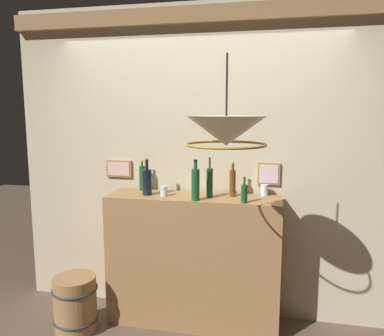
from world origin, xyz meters
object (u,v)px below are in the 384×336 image
Objects in this scene: liquor_bottle_rye at (147,181)px; glass_tumbler_rocks at (264,190)px; liquor_bottle_tequila at (210,182)px; liquor_bottle_brandy at (195,184)px; glass_tumbler_highball at (164,191)px; liquor_bottle_bourbon at (244,193)px; liquor_bottle_scotch at (233,182)px; liquor_bottle_rum at (142,178)px; wooden_barrel at (75,303)px; pendant_lamp at (226,132)px.

liquor_bottle_rye reaches higher than glass_tumbler_rocks.
liquor_bottle_brandy is at bearing -121.42° from liquor_bottle_tequila.
liquor_bottle_brandy is 1.04× the size of liquor_bottle_rye.
liquor_bottle_tequila is 0.40m from glass_tumbler_highball.
glass_tumbler_rocks is (0.15, 0.29, -0.03)m from liquor_bottle_bourbon.
liquor_bottle_scotch is at bearing 11.43° from glass_tumbler_highball.
liquor_bottle_scotch reaches higher than liquor_bottle_rum.
liquor_bottle_rye is 1.21m from wooden_barrel.
pendant_lamp reaches higher than wooden_barrel.
glass_tumbler_rocks reaches higher than glass_tumbler_highball.
glass_tumbler_highball is 1.12m from pendant_lamp.
liquor_bottle_brandy is 0.32m from glass_tumbler_highball.
pendant_lamp is at bearing -74.18° from liquor_bottle_tequila.
liquor_bottle_brandy reaches higher than liquor_bottle_scotch.
wooden_barrel is (-1.55, -0.48, -0.96)m from glass_tumbler_rocks.
liquor_bottle_rum is 3.20× the size of glass_tumbler_highball.
pendant_lamp is at bearing -102.91° from glass_tumbler_rocks.
liquor_bottle_rye reaches higher than wooden_barrel.
liquor_bottle_rye is at bearing 27.84° from wooden_barrel.
liquor_bottle_rum is at bearing 144.71° from glass_tumbler_highball.
liquor_bottle_rye is 0.19m from liquor_bottle_rum.
pendant_lamp is at bearing -45.38° from liquor_bottle_rye.
liquor_bottle_rye is (-0.54, -0.03, -0.01)m from liquor_bottle_tequila.
liquor_bottle_brandy is 1.47m from wooden_barrel.
wooden_barrel is at bearing -172.53° from liquor_bottle_bourbon.
liquor_bottle_brandy is 0.87m from pendant_lamp.
liquor_bottle_rye is (-0.45, 0.11, -0.02)m from liquor_bottle_brandy.
glass_tumbler_highball is (-0.83, -0.20, -0.01)m from glass_tumbler_rocks.
liquor_bottle_tequila is at bearing -161.90° from glass_tumbler_rocks.
glass_tumbler_rocks is 1.12× the size of glass_tumbler_highball.
liquor_bottle_bourbon is (0.30, -0.15, -0.05)m from liquor_bottle_tequila.
liquor_bottle_brandy reaches higher than glass_tumbler_rocks.
liquor_bottle_rye reaches higher than liquor_bottle_scotch.
liquor_bottle_bourbon is at bearing -61.46° from liquor_bottle_scotch.
liquor_bottle_bourbon is (0.39, 0.00, -0.06)m from liquor_bottle_brandy.
liquor_bottle_tequila is 0.20m from liquor_bottle_scotch.
glass_tumbler_rocks is at bearing 17.93° from liquor_bottle_scotch.
pendant_lamp is (0.23, -0.81, 0.46)m from liquor_bottle_tequila.
liquor_bottle_rum reaches higher than wooden_barrel.
liquor_bottle_scotch is at bearing 7.55° from liquor_bottle_rye.
liquor_bottle_tequila is (0.09, 0.15, -0.01)m from liquor_bottle_brandy.
liquor_bottle_scotch reaches higher than wooden_barrel.
liquor_bottle_tequila is 3.46× the size of glass_tumbler_rocks.
liquor_bottle_tequila is 3.86× the size of glass_tumbler_highball.
liquor_bottle_brandy is at bearing 115.78° from pendant_lamp.
liquor_bottle_brandy is 0.46m from liquor_bottle_rye.
liquor_bottle_rye is at bearing -58.13° from liquor_bottle_rum.
pendant_lamp is (0.61, -0.76, 0.55)m from glass_tumbler_highball.
glass_tumbler_rocks is 0.20× the size of wooden_barrel.
glass_tumbler_highball is at bearing -7.06° from liquor_bottle_rye.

